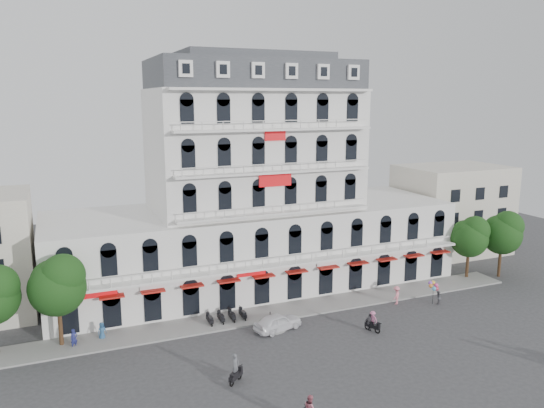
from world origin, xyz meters
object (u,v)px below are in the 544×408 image
Objects in this scene: parked_car at (278,322)px; rider_west at (236,369)px; rider_center at (373,321)px; balloon_vendor at (436,292)px.

parked_car is 1.98× the size of rider_west.
rider_west reaches higher than rider_center.
rider_center is at bearing -128.92° from parked_car.
rider_west is 1.18× the size of rider_center.
rider_center is at bearing -25.34° from rider_west.
rider_west is 25.09m from balloon_vendor.
balloon_vendor reaches higher than parked_car.
rider_west is at bearing 123.93° from parked_car.
balloon_vendor is at bearing 85.87° from rider_center.
rider_center is at bearing -162.36° from balloon_vendor.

